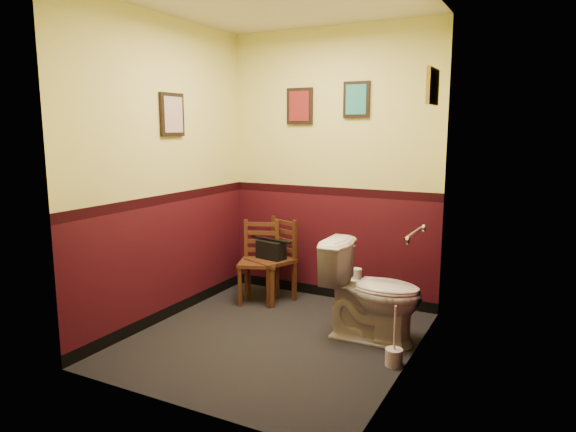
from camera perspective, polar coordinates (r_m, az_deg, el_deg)
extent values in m
cube|color=black|center=(4.40, -1.54, -13.44)|extent=(2.20, 2.40, 0.00)
cube|color=#3B0B15|center=(5.14, 4.90, 5.44)|extent=(2.20, 0.00, 2.70)
cube|color=#3B0B15|center=(3.08, -12.54, 2.38)|extent=(2.20, 0.00, 2.70)
cube|color=#3B0B15|center=(4.70, -13.49, 4.80)|extent=(0.00, 2.40, 2.70)
cube|color=#3B0B15|center=(3.66, 13.64, 3.48)|extent=(0.00, 2.40, 2.70)
cylinder|color=silver|center=(3.97, 13.79, -1.91)|extent=(0.03, 0.50, 0.03)
cylinder|color=silver|center=(3.73, 13.17, -2.63)|extent=(0.02, 0.06, 0.06)
cylinder|color=silver|center=(4.21, 14.86, -1.31)|extent=(0.02, 0.06, 0.06)
cube|color=black|center=(5.26, 1.32, 12.11)|extent=(0.28, 0.03, 0.36)
cube|color=maroon|center=(5.25, 1.23, 12.11)|extent=(0.22, 0.01, 0.30)
cube|color=black|center=(5.03, 7.62, 12.71)|extent=(0.26, 0.03, 0.34)
cube|color=teal|center=(5.01, 7.56, 12.72)|extent=(0.20, 0.01, 0.28)
cube|color=black|center=(4.75, -12.77, 10.92)|extent=(0.03, 0.30, 0.38)
cube|color=#B69B8F|center=(4.73, -12.61, 10.93)|extent=(0.01, 0.24, 0.31)
cube|color=olive|center=(4.24, 15.79, 13.68)|extent=(0.03, 0.34, 0.28)
cube|color=#B69B8F|center=(4.25, 15.56, 13.69)|extent=(0.01, 0.28, 0.22)
imported|color=white|center=(4.31, 9.35, -8.36)|extent=(0.83, 0.47, 0.81)
cylinder|color=silver|center=(4.00, 11.68, -15.12)|extent=(0.13, 0.13, 0.13)
cylinder|color=silver|center=(3.91, 11.79, -12.28)|extent=(0.02, 0.02, 0.36)
cube|color=#562F19|center=(5.16, -3.24, -5.19)|extent=(0.49, 0.49, 0.04)
cube|color=#562F19|center=(5.09, -5.35, -7.79)|extent=(0.05, 0.05, 0.40)
cube|color=#562F19|center=(5.39, -4.63, -6.77)|extent=(0.05, 0.05, 0.40)
cube|color=#562F19|center=(5.04, -1.71, -7.96)|extent=(0.05, 0.05, 0.40)
cube|color=#562F19|center=(5.34, -1.19, -6.91)|extent=(0.05, 0.05, 0.40)
cube|color=#562F19|center=(5.30, -4.68, -2.56)|extent=(0.04, 0.04, 0.40)
cube|color=#562F19|center=(5.24, -1.20, -2.65)|extent=(0.04, 0.04, 0.40)
cube|color=#562F19|center=(5.29, -2.94, -3.79)|extent=(0.29, 0.13, 0.04)
cube|color=#562F19|center=(5.27, -2.95, -2.84)|extent=(0.29, 0.13, 0.04)
cube|color=#562F19|center=(5.25, -2.95, -1.89)|extent=(0.29, 0.13, 0.04)
cube|color=#562F19|center=(5.24, -2.96, -0.92)|extent=(0.29, 0.13, 0.04)
cube|color=#562F19|center=(5.20, -1.89, -4.95)|extent=(0.50, 0.50, 0.04)
cube|color=#562F19|center=(5.28, -4.44, -7.08)|extent=(0.05, 0.05, 0.42)
cube|color=#562F19|center=(5.48, -1.64, -6.43)|extent=(0.05, 0.05, 0.42)
cube|color=#562F19|center=(5.03, -2.15, -7.92)|extent=(0.05, 0.05, 0.42)
cube|color=#562F19|center=(5.23, 0.70, -7.20)|extent=(0.05, 0.05, 0.42)
cube|color=#562F19|center=(5.38, -1.62, -2.17)|extent=(0.05, 0.04, 0.42)
cube|color=#562F19|center=(5.13, 0.75, -2.75)|extent=(0.05, 0.04, 0.42)
cube|color=#562F19|center=(5.28, -0.46, -3.68)|extent=(0.30, 0.14, 0.04)
cube|color=#562F19|center=(5.26, -0.46, -2.70)|extent=(0.30, 0.14, 0.04)
cube|color=#562F19|center=(5.24, -0.46, -1.71)|extent=(0.30, 0.14, 0.04)
cube|color=#562F19|center=(5.22, -0.47, -0.72)|extent=(0.30, 0.14, 0.04)
cube|color=black|center=(5.17, -1.90, -3.79)|extent=(0.31, 0.20, 0.18)
cylinder|color=black|center=(5.14, -1.91, -2.61)|extent=(0.25, 0.07, 0.03)
cylinder|color=silver|center=(5.10, 6.82, -9.59)|extent=(0.11, 0.11, 0.10)
cylinder|color=silver|center=(5.06, 8.13, -9.77)|extent=(0.11, 0.11, 0.10)
cylinder|color=silver|center=(5.04, 7.46, -8.63)|extent=(0.11, 0.11, 0.10)
cylinder|color=silver|center=(4.99, 7.41, -7.59)|extent=(0.11, 0.11, 0.10)
cylinder|color=silver|center=(4.99, 7.55, -6.38)|extent=(0.11, 0.11, 0.10)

